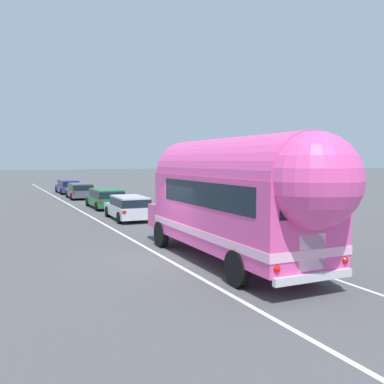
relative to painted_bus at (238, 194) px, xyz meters
name	(u,v)px	position (x,y,z in m)	size (l,w,h in m)	color
ground_plane	(165,258)	(-1.70, 1.98, -2.31)	(300.00, 300.00, 0.00)	#4C4C4F
lane_markings	(117,215)	(-0.12, 13.98, -2.30)	(3.56, 80.00, 0.01)	silver
painted_bus	(238,194)	(0.00, 0.00, 0.00)	(2.69, 10.33, 4.12)	#EA4C9E
car_lead	(129,206)	(-0.03, 11.74, -1.52)	(2.01, 4.48, 1.37)	silver
car_second	(106,197)	(0.22, 18.09, -1.51)	(2.07, 4.74, 1.37)	#196633
car_third	(80,190)	(0.02, 26.56, -1.51)	(2.11, 4.68, 1.37)	#474C51
car_fourth	(68,186)	(0.03, 33.09, -1.51)	(1.93, 4.76, 1.37)	navy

